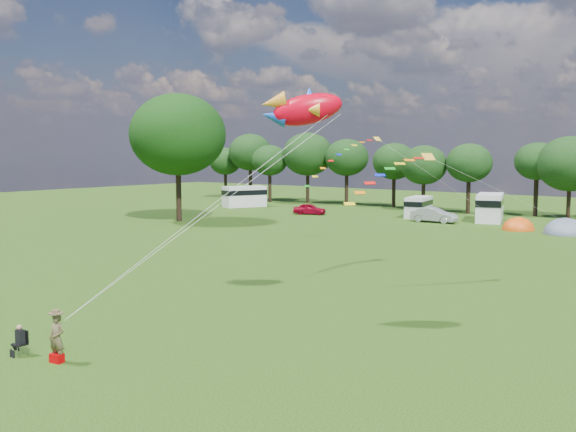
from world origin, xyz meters
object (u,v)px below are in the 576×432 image
Objects in this scene: kite_flyer at (57,338)px; camp_chair at (21,337)px; big_tree at (178,135)px; tent_orange at (518,230)px; car_b at (434,215)px; fish_kite at (301,109)px; campervan_a at (244,196)px; campervan_b at (419,206)px; campervan_c at (490,207)px; car_a at (310,209)px; tent_greyblue at (565,234)px.

kite_flyer is 1.80m from camp_chair.
big_tree is 4.04× the size of tent_orange.
car_b is 49.69m from camp_chair.
campervan_a is at bearing 95.40° from fish_kite.
camp_chair is (34.62, -51.02, -0.79)m from campervan_a.
campervan_c is (7.64, 0.99, 0.31)m from campervan_b.
camp_chair is (-1.76, -0.34, -0.19)m from kite_flyer.
campervan_c is at bearing -95.46° from car_a.
kite_flyer is (12.15, -52.35, -0.38)m from campervan_b.
campervan_b is (18.32, 18.64, -7.77)m from big_tree.
campervan_b is 7.71m from campervan_c.
car_a is 0.88× the size of car_b.
fish_kite is (11.92, -39.01, 8.33)m from car_b.
tent_greyblue is (16.68, -4.98, -1.22)m from campervan_b.
fish_kite is at bearing -166.87° from car_b.
campervan_a is 5.34× the size of camp_chair.
car_b is 0.68× the size of campervan_c.
tent_orange is 2.90× the size of camp_chair.
campervan_b is at bearing 100.62° from camp_chair.
car_a is 1.17× the size of tent_orange.
kite_flyer is 0.50× the size of fish_kite.
tent_orange is 47.81m from kite_flyer.
campervan_b is 0.79× the size of campervan_c.
fish_kite reaches higher than campervan_c.
campervan_a reaches higher than camp_chair.
campervan_a reaches higher than kite_flyer.
tent_greyblue is 48.13m from camp_chair.
car_b is at bearing 34.84° from big_tree.
big_tree is 11.74× the size of camp_chair.
kite_flyer is (8.70, -48.87, 0.10)m from car_b.
campervan_b reaches higher than tent_orange.
big_tree is 33.39m from campervan_c.
campervan_c is 44.80m from fish_kite.
big_tree is at bearing -155.38° from tent_orange.
campervan_b is (11.48, 4.66, 0.60)m from car_a.
campervan_a is 61.66m from camp_chair.
kite_flyer is at bearing 168.03° from campervan_c.
car_a is 47.16m from fish_kite.
campervan_c reaches higher than car_a.
kite_flyer reaches higher than car_b.
kite_flyer is at bearing -175.56° from car_a.
campervan_a is at bearing 123.63° from camp_chair.
car_a is at bearing 104.57° from kite_flyer.
car_a is at bearing 86.63° from fish_kite.
big_tree is 3.05× the size of car_b.
car_b reaches higher than tent_orange.
fish_kite is (7.73, -43.48, 7.54)m from campervan_c.
car_a is 0.60× the size of campervan_c.
campervan_a is at bearing 82.91° from campervan_b.
campervan_b reaches higher than kite_flyer.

